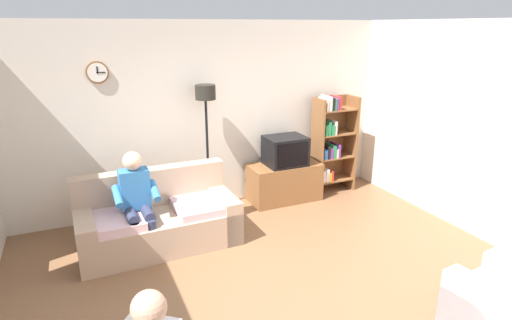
# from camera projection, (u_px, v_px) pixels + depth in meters

# --- Properties ---
(ground_plane) EXTENTS (12.00, 12.00, 0.00)m
(ground_plane) POSITION_uv_depth(u_px,v_px,m) (292.00, 296.00, 4.28)
(ground_plane) COLOR brown
(back_wall_assembly) EXTENTS (6.20, 0.17, 2.70)m
(back_wall_assembly) POSITION_uv_depth(u_px,v_px,m) (208.00, 116.00, 6.18)
(back_wall_assembly) COLOR silver
(back_wall_assembly) RESTS_ON ground_plane
(right_wall) EXTENTS (0.12, 5.80, 2.70)m
(right_wall) POSITION_uv_depth(u_px,v_px,m) (508.00, 138.00, 4.96)
(right_wall) COLOR silver
(right_wall) RESTS_ON ground_plane
(couch) EXTENTS (1.92, 0.92, 0.90)m
(couch) POSITION_uv_depth(u_px,v_px,m) (158.00, 221.00, 5.20)
(couch) COLOR tan
(couch) RESTS_ON ground_plane
(tv_stand) EXTENTS (1.10, 0.56, 0.59)m
(tv_stand) POSITION_uv_depth(u_px,v_px,m) (284.00, 182.00, 6.56)
(tv_stand) COLOR brown
(tv_stand) RESTS_ON ground_plane
(tv) EXTENTS (0.60, 0.49, 0.44)m
(tv) POSITION_uv_depth(u_px,v_px,m) (285.00, 151.00, 6.38)
(tv) COLOR black
(tv) RESTS_ON tv_stand
(bookshelf) EXTENTS (0.68, 0.36, 1.59)m
(bookshelf) POSITION_uv_depth(u_px,v_px,m) (331.00, 142.00, 6.79)
(bookshelf) COLOR brown
(bookshelf) RESTS_ON ground_plane
(floor_lamp) EXTENTS (0.28, 0.28, 1.85)m
(floor_lamp) POSITION_uv_depth(u_px,v_px,m) (206.00, 114.00, 5.84)
(floor_lamp) COLOR black
(floor_lamp) RESTS_ON ground_plane
(person_on_couch) EXTENTS (0.52, 0.54, 1.24)m
(person_on_couch) POSITION_uv_depth(u_px,v_px,m) (137.00, 198.00, 4.90)
(person_on_couch) COLOR #3372B2
(person_on_couch) RESTS_ON ground_plane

